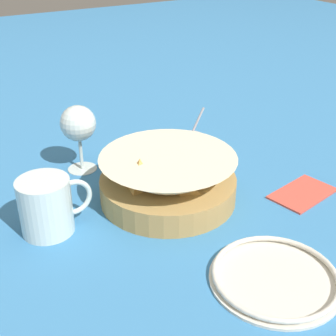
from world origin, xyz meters
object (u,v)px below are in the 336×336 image
(side_plate, at_px, (275,277))
(beer_mug, at_px, (47,208))
(sauce_cup, at_px, (190,144))
(wine_glass, at_px, (78,125))
(food_basket, at_px, (168,181))

(side_plate, bearing_deg, beer_mug, 129.96)
(sauce_cup, xyz_separation_m, beer_mug, (-0.36, -0.12, 0.02))
(sauce_cup, distance_m, wine_glass, 0.25)
(sauce_cup, relative_size, beer_mug, 0.83)
(sauce_cup, bearing_deg, wine_glass, 167.20)
(wine_glass, height_order, side_plate, wine_glass)
(food_basket, bearing_deg, sauce_cup, 45.28)
(wine_glass, distance_m, side_plate, 0.49)
(wine_glass, bearing_deg, sauce_cup, -12.80)
(beer_mug, distance_m, side_plate, 0.38)
(beer_mug, bearing_deg, side_plate, -50.04)
(beer_mug, xyz_separation_m, side_plate, (0.24, -0.29, -0.04))
(sauce_cup, height_order, beer_mug, sauce_cup)
(food_basket, bearing_deg, side_plate, -86.04)
(wine_glass, xyz_separation_m, side_plate, (0.11, -0.47, -0.09))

